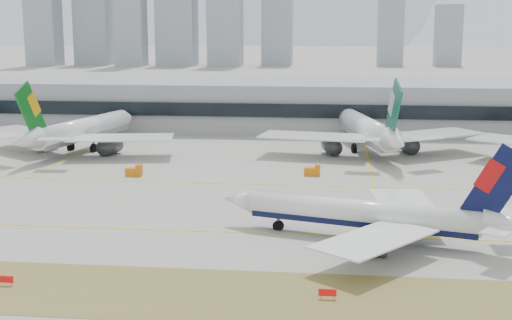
# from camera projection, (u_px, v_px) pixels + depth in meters

# --- Properties ---
(ground) EXTENTS (3000.00, 3000.00, 0.00)m
(ground) POSITION_uv_depth(u_px,v_px,m) (196.00, 222.00, 120.36)
(ground) COLOR #9F9D95
(ground) RESTS_ON ground
(taxiing_airliner) EXTENTS (48.73, 41.54, 16.69)m
(taxiing_airliner) POSITION_uv_depth(u_px,v_px,m) (373.00, 216.00, 109.43)
(taxiing_airliner) COLOR white
(taxiing_airliner) RESTS_ON ground
(widebody_eva) EXTENTS (55.77, 55.46, 20.35)m
(widebody_eva) POSITION_uv_depth(u_px,v_px,m) (79.00, 131.00, 185.83)
(widebody_eva) COLOR white
(widebody_eva) RESTS_ON ground
(widebody_cathay) EXTENTS (58.40, 58.06, 21.30)m
(widebody_cathay) POSITION_uv_depth(u_px,v_px,m) (369.00, 131.00, 184.02)
(widebody_cathay) COLOR white
(widebody_cathay) RESTS_ON ground
(terminal) EXTENTS (280.00, 43.10, 15.00)m
(terminal) POSITION_uv_depth(u_px,v_px,m) (264.00, 104.00, 231.03)
(terminal) COLOR gray
(terminal) RESTS_ON ground
(hold_sign_left) EXTENTS (2.20, 0.15, 1.35)m
(hold_sign_left) POSITION_uv_depth(u_px,v_px,m) (5.00, 279.00, 91.00)
(hold_sign_left) COLOR red
(hold_sign_left) RESTS_ON ground
(hold_sign_right) EXTENTS (2.20, 0.15, 1.35)m
(hold_sign_right) POSITION_uv_depth(u_px,v_px,m) (327.00, 293.00, 86.47)
(hold_sign_right) COLOR red
(hold_sign_right) RESTS_ON ground
(gse_b) EXTENTS (3.55, 2.00, 2.60)m
(gse_b) POSITION_uv_depth(u_px,v_px,m) (135.00, 171.00, 156.90)
(gse_b) COLOR orange
(gse_b) RESTS_ON ground
(gse_c) EXTENTS (3.55, 2.00, 2.60)m
(gse_c) POSITION_uv_depth(u_px,v_px,m) (313.00, 171.00, 157.33)
(gse_c) COLOR orange
(gse_c) RESTS_ON ground
(city_skyline) EXTENTS (342.00, 49.80, 140.00)m
(city_skyline) POSITION_uv_depth(u_px,v_px,m) (174.00, 2.00, 565.31)
(city_skyline) COLOR gray
(city_skyline) RESTS_ON ground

